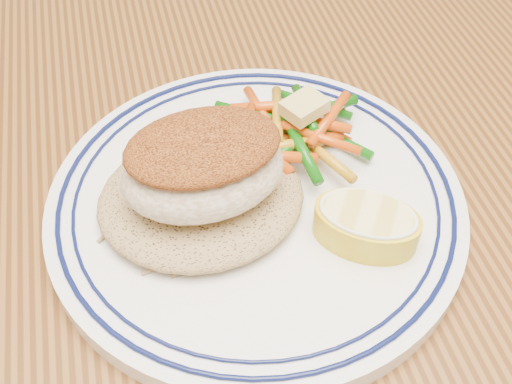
% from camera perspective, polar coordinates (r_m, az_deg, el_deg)
% --- Properties ---
extents(dining_table, '(1.50, 0.90, 0.75)m').
position_cam_1_polar(dining_table, '(0.50, -1.52, -7.29)').
color(dining_table, '#4D2B0F').
rests_on(dining_table, ground).
extents(plate, '(0.26, 0.26, 0.02)m').
position_cam_1_polar(plate, '(0.40, -0.00, -1.01)').
color(plate, white).
rests_on(plate, dining_table).
extents(rice_pilaf, '(0.12, 0.11, 0.02)m').
position_cam_1_polar(rice_pilaf, '(0.38, -4.94, -0.25)').
color(rice_pilaf, '#9B7D4D').
rests_on(rice_pilaf, plate).
extents(fish_fillet, '(0.10, 0.07, 0.05)m').
position_cam_1_polar(fish_fillet, '(0.36, -4.71, 2.38)').
color(fish_fillet, beige).
rests_on(fish_fillet, rice_pilaf).
extents(vegetable_pile, '(0.10, 0.11, 0.03)m').
position_cam_1_polar(vegetable_pile, '(0.42, 3.35, 5.47)').
color(vegetable_pile, '#0E5A0B').
rests_on(vegetable_pile, plate).
extents(butter_pat, '(0.03, 0.03, 0.01)m').
position_cam_1_polar(butter_pat, '(0.41, 4.31, 7.57)').
color(butter_pat, '#D5C168').
rests_on(butter_pat, vegetable_pile).
extents(lemon_wedge, '(0.08, 0.08, 0.02)m').
position_cam_1_polar(lemon_wedge, '(0.37, 9.78, -2.80)').
color(lemon_wedge, yellow).
rests_on(lemon_wedge, plate).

